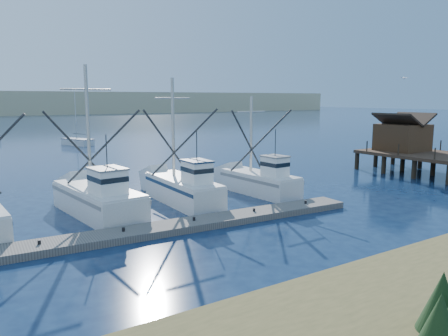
{
  "coord_description": "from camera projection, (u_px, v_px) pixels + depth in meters",
  "views": [
    {
      "loc": [
        -16.49,
        -14.34,
        7.11
      ],
      "look_at": [
        -2.0,
        8.0,
        2.84
      ],
      "focal_mm": 35.0,
      "sensor_mm": 36.0,
      "label": 1
    }
  ],
  "objects": [
    {
      "name": "ground",
      "position": [
        344.0,
        242.0,
        21.87
      ],
      "size": [
        500.0,
        500.0,
        0.0
      ],
      "primitive_type": "plane",
      "color": "#0D1C3A",
      "rests_on": "ground"
    },
    {
      "name": "floating_dock",
      "position": [
        124.0,
        235.0,
        22.31
      ],
      "size": [
        28.83,
        3.53,
        0.38
      ],
      "primitive_type": "cube",
      "rotation": [
        0.0,
        0.0,
        -0.06
      ],
      "color": "slate",
      "rests_on": "ground"
    },
    {
      "name": "timber_pier",
      "position": [
        436.0,
        148.0,
        40.01
      ],
      "size": [
        7.0,
        20.0,
        8.0
      ],
      "color": "black",
      "rests_on": "ground"
    },
    {
      "name": "trawler_fleet",
      "position": [
        89.0,
        202.0,
        26.03
      ],
      "size": [
        27.62,
        8.29,
        9.15
      ],
      "color": "silver",
      "rests_on": "ground"
    },
    {
      "name": "sailboat_near",
      "position": [
        78.0,
        142.0,
        66.57
      ],
      "size": [
        3.93,
        5.77,
        8.1
      ],
      "rotation": [
        0.0,
        0.0,
        0.4
      ],
      "color": "silver",
      "rests_on": "ground"
    },
    {
      "name": "flying_gull",
      "position": [
        404.0,
        78.0,
        35.62
      ],
      "size": [
        0.98,
        0.18,
        0.18
      ],
      "color": "white",
      "rests_on": "ground"
    }
  ]
}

